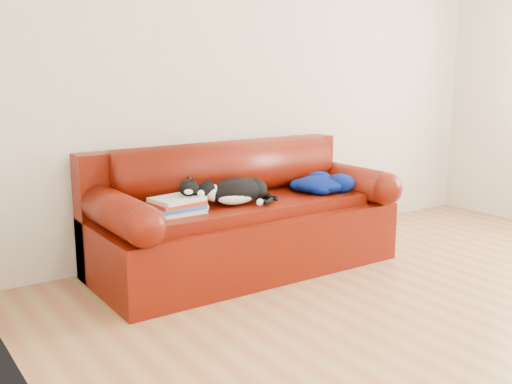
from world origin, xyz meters
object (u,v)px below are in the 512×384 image
sofa_base (244,236)px  book_stack (176,205)px  cat (236,192)px  blanket (322,183)px

sofa_base → book_stack: (-0.57, -0.09, 0.31)m
book_stack → cat: size_ratio=0.56×
sofa_base → blanket: 0.70m
sofa_base → book_stack: 0.66m
cat → book_stack: bearing=-170.8°
book_stack → blanket: (1.18, -0.01, 0.01)m
book_stack → cat: 0.44m
sofa_base → cat: bearing=-141.7°
sofa_base → cat: (-0.13, -0.10, 0.35)m
book_stack → cat: bearing=-1.1°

